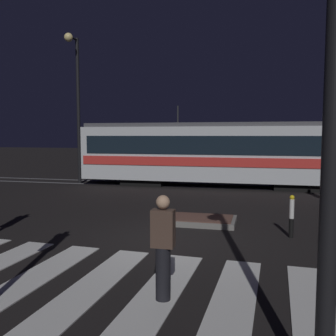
% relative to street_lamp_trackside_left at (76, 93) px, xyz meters
% --- Properties ---
extents(ground_plane, '(120.00, 120.00, 0.00)m').
position_rel_street_lamp_trackside_left_xyz_m(ground_plane, '(7.30, -9.17, -4.87)').
color(ground_plane, black).
extents(rail_near, '(80.00, 0.12, 0.03)m').
position_rel_street_lamp_trackside_left_xyz_m(rail_near, '(7.30, 0.12, -4.86)').
color(rail_near, '#59595E').
rests_on(rail_near, ground).
extents(rail_far, '(80.00, 0.12, 0.03)m').
position_rel_street_lamp_trackside_left_xyz_m(rail_far, '(7.30, 1.56, -4.86)').
color(rail_far, '#59595E').
rests_on(rail_far, ground).
extents(crosswalk_zebra, '(9.38, 4.24, 0.02)m').
position_rel_street_lamp_trackside_left_xyz_m(crosswalk_zebra, '(7.30, -12.39, -4.86)').
color(crosswalk_zebra, silver).
rests_on(crosswalk_zebra, ground).
extents(traffic_island, '(2.06, 1.34, 0.18)m').
position_rel_street_lamp_trackside_left_xyz_m(traffic_island, '(7.81, -7.31, -4.79)').
color(traffic_island, slate).
rests_on(traffic_island, ground).
extents(street_lamp_trackside_left, '(0.44, 1.21, 7.77)m').
position_rel_street_lamp_trackside_left_xyz_m(street_lamp_trackside_left, '(0.00, 0.00, 0.00)').
color(street_lamp_trackside_left, black).
rests_on(street_lamp_trackside_left, ground).
extents(tram, '(14.19, 2.58, 4.15)m').
position_rel_street_lamp_trackside_left_xyz_m(tram, '(7.43, 0.84, -3.13)').
color(tram, silver).
rests_on(tram, ground).
extents(pedestrian_waiting_at_kerb, '(0.36, 0.24, 1.71)m').
position_rel_street_lamp_trackside_left_xyz_m(pedestrian_waiting_at_kerb, '(8.02, -12.69, -4.00)').
color(pedestrian_waiting_at_kerb, black).
rests_on(pedestrian_waiting_at_kerb, ground).
extents(bollard_island_edge, '(0.12, 0.12, 1.11)m').
position_rel_street_lamp_trackside_left_xyz_m(bollard_island_edge, '(10.32, -8.32, -4.32)').
color(bollard_island_edge, black).
rests_on(bollard_island_edge, ground).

